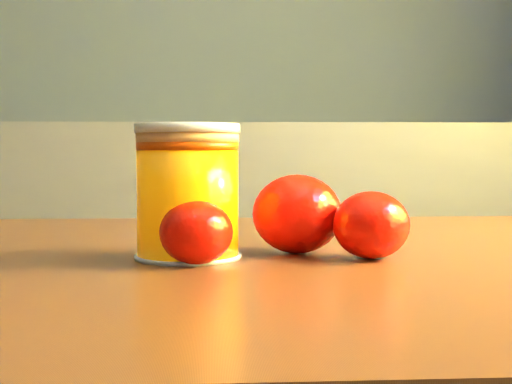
{
  "coord_description": "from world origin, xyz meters",
  "views": [
    {
      "loc": [
        0.74,
        -0.42,
        0.83
      ],
      "look_at": [
        0.77,
        0.17,
        0.8
      ],
      "focal_mm": 50.0,
      "sensor_mm": 36.0,
      "label": 1
    }
  ],
  "objects": [
    {
      "name": "orange_extra",
      "position": [
        0.86,
        0.15,
        0.77
      ],
      "size": [
        0.08,
        0.08,
        0.06
      ],
      "primitive_type": "ellipsoid",
      "rotation": [
        0.0,
        0.0,
        0.24
      ],
      "color": "#F31504",
      "rests_on": "table"
    },
    {
      "name": "orange_front",
      "position": [
        0.8,
        0.18,
        0.78
      ],
      "size": [
        0.1,
        0.1,
        0.07
      ],
      "primitive_type": "ellipsoid",
      "rotation": [
        0.0,
        0.0,
        -0.4
      ],
      "color": "#F31504",
      "rests_on": "table"
    },
    {
      "name": "orange_back",
      "position": [
        0.72,
        0.12,
        0.77
      ],
      "size": [
        0.06,
        0.06,
        0.05
      ],
      "primitive_type": "ellipsoid",
      "rotation": [
        0.0,
        0.0,
        0.14
      ],
      "color": "#F31504",
      "rests_on": "table"
    },
    {
      "name": "juice_glass",
      "position": [
        0.71,
        0.16,
        0.8
      ],
      "size": [
        0.09,
        0.09,
        0.11
      ],
      "rotation": [
        0.0,
        0.0,
        -0.35
      ],
      "color": "orange",
      "rests_on": "table"
    },
    {
      "name": "table",
      "position": [
        0.76,
        0.18,
        0.65
      ],
      "size": [
        1.0,
        0.71,
        0.74
      ],
      "rotation": [
        0.0,
        0.0,
        0.02
      ],
      "color": "#5E3217",
      "rests_on": "ground"
    }
  ]
}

